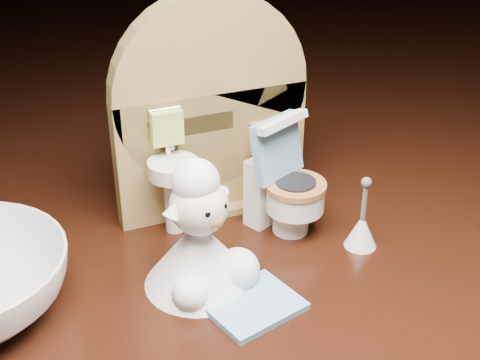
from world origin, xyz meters
The scene contains 5 objects.
backdrop_panel centered at (0.00, 0.06, 0.07)m, with size 0.13×0.05×0.15m.
toy_toilet centered at (0.03, 0.02, 0.03)m, with size 0.05×0.05×0.08m.
bath_mat centered at (-0.02, -0.05, 0.00)m, with size 0.05×0.04×0.00m, color #71A5CB.
toilet_brush centered at (0.07, -0.02, 0.01)m, with size 0.02×0.02×0.05m.
plush_lamb centered at (-0.04, -0.01, 0.03)m, with size 0.06×0.06×0.08m.
Camera 1 is at (-0.13, -0.31, 0.24)m, focal length 50.00 mm.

